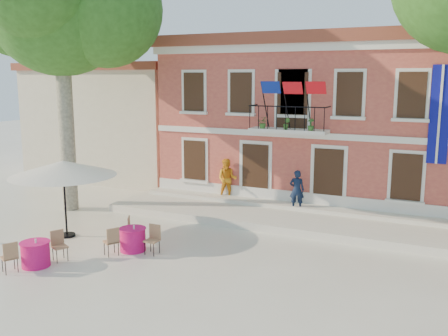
% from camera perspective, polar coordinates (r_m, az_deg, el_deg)
% --- Properties ---
extents(ground, '(90.00, 90.00, 0.00)m').
position_cam_1_polar(ground, '(17.11, -5.25, -9.00)').
color(ground, beige).
rests_on(ground, ground).
extents(main_building, '(13.50, 9.59, 7.50)m').
position_cam_1_polar(main_building, '(24.74, 10.60, 5.84)').
color(main_building, '#CB5F49').
rests_on(main_building, ground).
extents(neighbor_west, '(9.40, 9.40, 6.40)m').
position_cam_1_polar(neighbor_west, '(30.66, -10.27, 5.64)').
color(neighbor_west, beige).
rests_on(neighbor_west, ground).
extents(terrace, '(14.00, 3.40, 0.30)m').
position_cam_1_polar(terrace, '(20.09, 6.15, -5.61)').
color(terrace, silver).
rests_on(terrace, ground).
extents(plane_tree_west, '(5.88, 5.88, 11.56)m').
position_cam_1_polar(plane_tree_west, '(22.21, -18.29, 17.32)').
color(plane_tree_west, '#A59E84').
rests_on(plane_tree_west, ground).
extents(patio_umbrella, '(3.72, 3.72, 2.76)m').
position_cam_1_polar(patio_umbrella, '(18.43, -17.91, -0.06)').
color(patio_umbrella, black).
rests_on(patio_umbrella, ground).
extents(pedestrian_navy, '(0.68, 0.52, 1.65)m').
position_cam_1_polar(pedestrian_navy, '(20.54, 8.32, -2.50)').
color(pedestrian_navy, '#0F1B34').
rests_on(pedestrian_navy, terrace).
extents(pedestrian_orange, '(1.04, 0.90, 1.82)m').
position_cam_1_polar(pedestrian_orange, '(22.03, 0.36, -1.28)').
color(pedestrian_orange, orange).
rests_on(pedestrian_orange, terrace).
extents(cafe_table_0, '(1.23, 1.91, 0.95)m').
position_cam_1_polar(cafe_table_0, '(16.31, -20.75, -9.07)').
color(cafe_table_0, '#F0167A').
rests_on(cafe_table_0, ground).
extents(cafe_table_1, '(1.62, 1.87, 0.95)m').
position_cam_1_polar(cafe_table_1, '(16.85, -10.39, -7.89)').
color(cafe_table_1, '#F0167A').
rests_on(cafe_table_1, ground).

